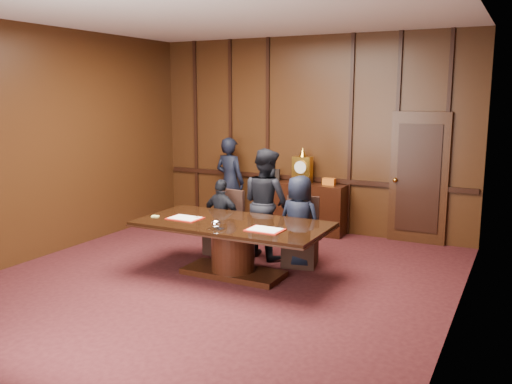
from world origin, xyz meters
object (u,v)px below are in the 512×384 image
witness_right (266,203)px  sideboard (302,206)px  conference_table (233,240)px  signatory_right (299,221)px  witness_left (230,182)px  signatory_left (222,217)px

witness_right → sideboard: bearing=-62.8°
conference_table → signatory_right: bearing=50.9°
witness_left → sideboard: bearing=-165.7°
signatory_right → witness_left: 2.75m
sideboard → signatory_left: (-0.58, -1.89, 0.11)m
witness_left → signatory_left: bearing=123.7°
signatory_right → witness_right: witness_right is taller
signatory_right → witness_right: 0.71m
witness_left → witness_right: size_ratio=1.00×
sideboard → witness_right: (0.08, -1.65, 0.35)m
conference_table → signatory_left: (-0.65, 0.80, 0.08)m
signatory_left → witness_right: size_ratio=0.71×
sideboard → signatory_right: sideboard is taller
conference_table → witness_left: bearing=120.5°
sideboard → signatory_right: size_ratio=1.19×
witness_right → witness_left: bearing=-20.5°
signatory_left → witness_right: (0.65, 0.24, 0.24)m
sideboard → signatory_left: 1.98m
conference_table → signatory_right: size_ratio=1.95×
signatory_right → signatory_left: bearing=4.9°
conference_table → witness_right: bearing=89.9°
sideboard → signatory_right: bearing=-69.0°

